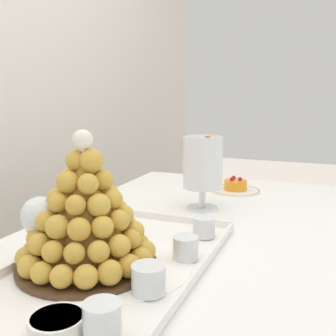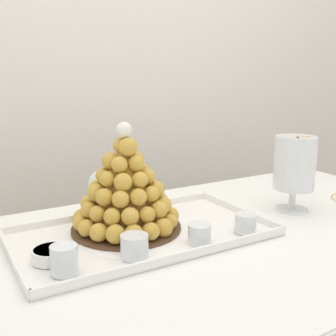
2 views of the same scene
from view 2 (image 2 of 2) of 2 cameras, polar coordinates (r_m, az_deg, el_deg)
name	(u,v)px [view 2 (image 2 of 2)]	position (r m, az deg, el deg)	size (l,w,h in m)	color
backdrop_wall	(89,57)	(1.74, -10.84, 14.88)	(4.80, 0.10, 2.50)	silver
buffet_table	(213,269)	(1.09, 6.31, -13.74)	(1.58, 0.84, 0.79)	brown
serving_tray	(143,234)	(1.03, -3.51, -9.15)	(0.62, 0.35, 0.02)	white
croquembouche	(126,190)	(1.03, -5.88, -3.08)	(0.28, 0.28, 0.27)	#4C331E
dessert_cup_left	(64,261)	(0.85, -14.17, -12.34)	(0.05, 0.05, 0.06)	silver
dessert_cup_mid_left	(134,247)	(0.90, -4.67, -10.83)	(0.06, 0.06, 0.05)	silver
dessert_cup_centre	(199,235)	(0.97, 4.36, -9.22)	(0.05, 0.05, 0.05)	silver
dessert_cup_mid_right	(245,224)	(1.05, 10.68, -7.60)	(0.05, 0.05, 0.05)	silver
creme_brulee_ramekin	(52,254)	(0.92, -15.78, -11.38)	(0.08, 0.08, 0.03)	white
macaron_goblet	(295,164)	(1.24, 17.14, 0.51)	(0.12, 0.12, 0.23)	white
wine_glass	(103,186)	(1.10, -9.02, -2.46)	(0.08, 0.08, 0.15)	silver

